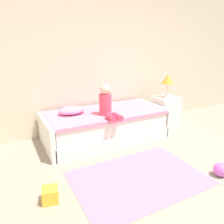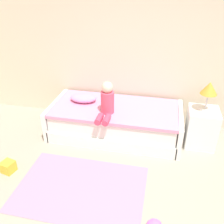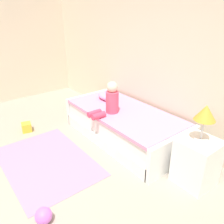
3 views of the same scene
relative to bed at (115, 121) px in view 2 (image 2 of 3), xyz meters
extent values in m
cube|color=beige|center=(0.58, 0.60, 1.20)|extent=(7.20, 0.10, 2.90)
cube|color=white|center=(0.00, 0.00, -0.15)|extent=(2.00, 1.00, 0.20)
cube|color=white|center=(0.00, 0.00, 0.08)|extent=(1.94, 0.94, 0.25)
cube|color=pink|center=(0.00, 0.00, 0.23)|extent=(1.98, 0.98, 0.05)
cube|color=white|center=(-1.02, 0.00, 0.00)|extent=(0.07, 1.00, 0.50)
cube|color=white|center=(1.02, 0.00, 0.00)|extent=(0.07, 1.00, 0.50)
cube|color=white|center=(1.35, 0.00, 0.05)|extent=(0.44, 0.44, 0.60)
cylinder|color=silver|center=(1.35, 0.00, 0.37)|extent=(0.15, 0.15, 0.03)
cylinder|color=silver|center=(1.35, 0.00, 0.50)|extent=(0.02, 0.02, 0.24)
cone|color=#F29E33|center=(1.35, 0.00, 0.71)|extent=(0.24, 0.24, 0.18)
cylinder|color=#E04C6B|center=(-0.08, -0.18, 0.42)|extent=(0.20, 0.20, 0.34)
sphere|color=beige|center=(-0.08, -0.18, 0.67)|extent=(0.17, 0.17, 0.17)
cylinder|color=#D83F60|center=(-0.14, -0.48, 0.30)|extent=(0.09, 0.22, 0.09)
cylinder|color=#D83F60|center=(-0.03, -0.48, 0.30)|extent=(0.09, 0.22, 0.09)
ellipsoid|color=#EA8CC6|center=(-0.56, 0.10, 0.32)|extent=(0.44, 0.30, 0.13)
cube|color=pink|center=(-0.18, -1.30, -0.24)|extent=(1.60, 1.10, 0.01)
cube|color=yellow|center=(-1.23, -1.21, -0.17)|extent=(0.19, 0.19, 0.16)
camera|label=1|loc=(-1.54, -3.19, 1.33)|focal=34.49mm
camera|label=2|loc=(0.69, -3.44, 2.14)|focal=40.07mm
camera|label=3|loc=(2.49, -2.20, 1.75)|focal=36.31mm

